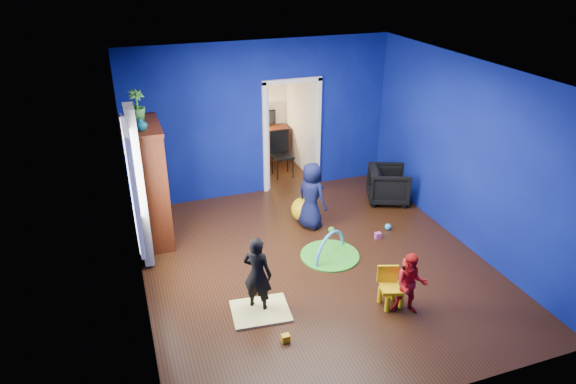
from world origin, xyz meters
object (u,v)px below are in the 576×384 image
object	(u,v)px
tv_armoire	(147,184)
study_desk	(269,144)
crt_tv	(150,181)
armchair	(389,185)
child_navy	(311,196)
toddler_red	(411,284)
hopper_ball	(303,209)
child_black	(257,274)
kid_chair	(391,289)
vase	(140,124)
folding_chair	(283,155)
play_mat	(330,255)

from	to	relation	value
tv_armoire	study_desk	xyz separation A→B (m)	(2.82, 2.64, -0.60)
crt_tv	armchair	bearing A→B (deg)	-1.06
child_navy	study_desk	distance (m)	3.16
toddler_red	hopper_ball	bearing A→B (deg)	123.36
child_navy	tv_armoire	xyz separation A→B (m)	(-2.59, 0.50, 0.40)
child_black	kid_chair	xyz separation A→B (m)	(1.69, -0.53, -0.29)
child_navy	tv_armoire	distance (m)	2.67
vase	folding_chair	xyz separation A→B (m)	(2.82, 1.98, -1.60)
hopper_ball	toddler_red	bearing A→B (deg)	-81.64
armchair	kid_chair	size ratio (longest dim) A/B	1.47
study_desk	play_mat	bearing A→B (deg)	-94.16
folding_chair	child_navy	bearing A→B (deg)	-96.01
armchair	study_desk	xyz separation A→B (m)	(-1.50, 2.72, 0.04)
child_black	vase	xyz separation A→B (m)	(-1.11, 2.02, 1.52)
toddler_red	kid_chair	size ratio (longest dim) A/B	1.74
tv_armoire	child_navy	bearing A→B (deg)	-11.02
child_black	child_navy	bearing A→B (deg)	-89.77
armchair	child_navy	world-z (taller)	child_navy
vase	study_desk	size ratio (longest dim) A/B	0.23
child_black	play_mat	xyz separation A→B (m)	(1.41, 0.84, -0.53)
child_black	folding_chair	distance (m)	4.36
armchair	folding_chair	bearing A→B (deg)	62.64
tv_armoire	play_mat	bearing A→B (deg)	-30.48
child_navy	child_black	bearing A→B (deg)	113.77
toddler_red	hopper_ball	distance (m)	2.84
toddler_red	folding_chair	xyz separation A→B (m)	(-0.13, 4.74, 0.02)
vase	hopper_ball	bearing A→B (deg)	1.03
crt_tv	play_mat	size ratio (longest dim) A/B	0.77
hopper_ball	play_mat	xyz separation A→B (m)	(-0.02, -1.23, -0.20)
kid_chair	study_desk	world-z (taller)	study_desk
toddler_red	vase	xyz separation A→B (m)	(-2.95, 2.75, 1.62)
study_desk	folding_chair	distance (m)	0.96
vase	play_mat	world-z (taller)	vase
tv_armoire	kid_chair	distance (m)	4.06
child_navy	tv_armoire	bearing A→B (deg)	51.77
vase	child_black	bearing A→B (deg)	-61.16
armchair	tv_armoire	size ratio (longest dim) A/B	0.38
hopper_ball	play_mat	size ratio (longest dim) A/B	0.46
hopper_ball	folding_chair	bearing A→B (deg)	81.77
toddler_red	crt_tv	xyz separation A→B (m)	(-2.91, 3.05, 0.58)
armchair	play_mat	world-z (taller)	armchair
tv_armoire	crt_tv	distance (m)	0.06
play_mat	kid_chair	bearing A→B (deg)	-78.41
armchair	child_black	xyz separation A→B (m)	(-3.20, -2.25, 0.20)
vase	folding_chair	distance (m)	3.80
vase	folding_chair	bearing A→B (deg)	35.14
hopper_ball	folding_chair	distance (m)	1.97
tv_armoire	crt_tv	size ratio (longest dim) A/B	2.80
study_desk	folding_chair	bearing A→B (deg)	-90.00
play_mat	toddler_red	bearing A→B (deg)	-74.65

